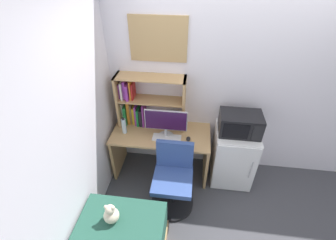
{
  "coord_description": "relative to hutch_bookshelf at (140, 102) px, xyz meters",
  "views": [
    {
      "loc": [
        -0.48,
        -2.7,
        2.73
      ],
      "look_at": [
        -0.79,
        -0.34,
        0.98
      ],
      "focal_mm": 24.84,
      "sensor_mm": 36.0,
      "label": 1
    }
  ],
  "objects": [
    {
      "name": "water_bottle",
      "position": [
        -0.19,
        -0.24,
        -0.24
      ],
      "size": [
        0.06,
        0.06,
        0.24
      ],
      "color": "silver",
      "rests_on": "desk"
    },
    {
      "name": "desk",
      "position": [
        0.3,
        -0.19,
        -0.57
      ],
      "size": [
        1.32,
        0.61,
        0.73
      ],
      "color": "tan",
      "rests_on": "ground_plane"
    },
    {
      "name": "wall_back",
      "position": [
        1.59,
        0.14,
        0.22
      ],
      "size": [
        6.4,
        0.04,
        2.6
      ],
      "primitive_type": "cube",
      "color": "silver",
      "rests_on": "ground_plane"
    },
    {
      "name": "computer_mouse",
      "position": [
        0.68,
        -0.28,
        -0.33
      ],
      "size": [
        0.05,
        0.09,
        0.03
      ],
      "primitive_type": "ellipsoid",
      "color": "black",
      "rests_on": "desk"
    },
    {
      "name": "wall_corkboard",
      "position": [
        0.24,
        0.11,
        0.81
      ],
      "size": [
        0.68,
        0.02,
        0.53
      ],
      "primitive_type": "cube",
      "color": "tan"
    },
    {
      "name": "mini_fridge",
      "position": [
        1.31,
        -0.17,
        -0.66
      ],
      "size": [
        0.54,
        0.56,
        0.84
      ],
      "color": "white",
      "rests_on": "ground_plane"
    },
    {
      "name": "wall_left",
      "position": [
        -0.43,
        -1.48,
        0.22
      ],
      "size": [
        0.04,
        4.4,
        2.6
      ],
      "primitive_type": "cube",
      "color": "silver",
      "rests_on": "ground_plane"
    },
    {
      "name": "keyboard",
      "position": [
        0.39,
        -0.29,
        -0.34
      ],
      "size": [
        0.37,
        0.14,
        0.02
      ],
      "primitive_type": "cube",
      "color": "silver",
      "rests_on": "desk"
    },
    {
      "name": "teddy_bear",
      "position": [
        -0.02,
        -1.36,
        -0.48
      ],
      "size": [
        0.16,
        0.16,
        0.24
      ],
      "color": "beige",
      "rests_on": "bed"
    },
    {
      "name": "microwave",
      "position": [
        1.31,
        -0.17,
        -0.11
      ],
      "size": [
        0.51,
        0.34,
        0.28
      ],
      "color": "black",
      "rests_on": "mini_fridge"
    },
    {
      "name": "monitor",
      "position": [
        0.38,
        -0.25,
        -0.12
      ],
      "size": [
        0.55,
        0.21,
        0.41
      ],
      "color": "#B7B7BC",
      "rests_on": "desk"
    },
    {
      "name": "desk_chair",
      "position": [
        0.53,
        -0.69,
        -0.7
      ],
      "size": [
        0.55,
        0.55,
        0.89
      ],
      "color": "black",
      "rests_on": "ground_plane"
    },
    {
      "name": "hutch_bookshelf",
      "position": [
        0.0,
        0.0,
        0.0
      ],
      "size": [
        0.9,
        0.26,
        0.74
      ],
      "color": "tan",
      "rests_on": "desk"
    }
  ]
}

